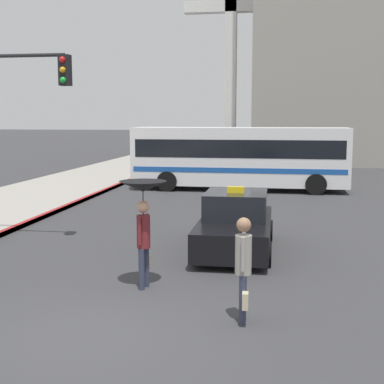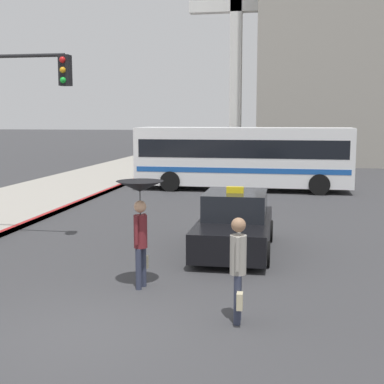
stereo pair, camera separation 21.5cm
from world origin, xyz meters
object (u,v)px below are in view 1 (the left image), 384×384
Objects in this scene: pedestrian_man at (243,263)px; monument_cross at (231,40)px; taxi at (236,225)px; city_bus at (240,155)px; pedestrian_with_umbrella at (143,204)px; traffic_light at (2,107)px.

pedestrian_man is 35.79m from monument_cross.
monument_cross is (-3.30, 34.61, 8.53)m from pedestrian_man.
taxi is 5.00m from pedestrian_man.
city_bus is 5.67× the size of pedestrian_man.
traffic_light is (-4.74, 3.32, 2.02)m from pedestrian_with_umbrella.
pedestrian_with_umbrella is 1.22× the size of pedestrian_man.
pedestrian_with_umbrella is at bearing 65.02° from taxi.
taxi is 12.23m from city_bus.
monument_cross is at bearing -84.64° from taxi.
traffic_light reaches higher than taxi.
monument_cross is at bearing 83.18° from traffic_light.
city_bus is 19.28m from monument_cross.
city_bus is 17.19m from pedestrian_man.
monument_cross is at bearing -176.05° from pedestrian_man.
pedestrian_man is (1.28, -17.13, -0.63)m from city_bus.
taxi is 0.25× the size of monument_cross.
pedestrian_with_umbrella reaches higher than taxi.
monument_cross is (-2.01, 17.47, 7.89)m from city_bus.
pedestrian_man is 0.11× the size of monument_cross.
pedestrian_man is at bearing 4.94° from city_bus.
city_bus reaches higher than taxi.
monument_cross reaches higher than city_bus.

